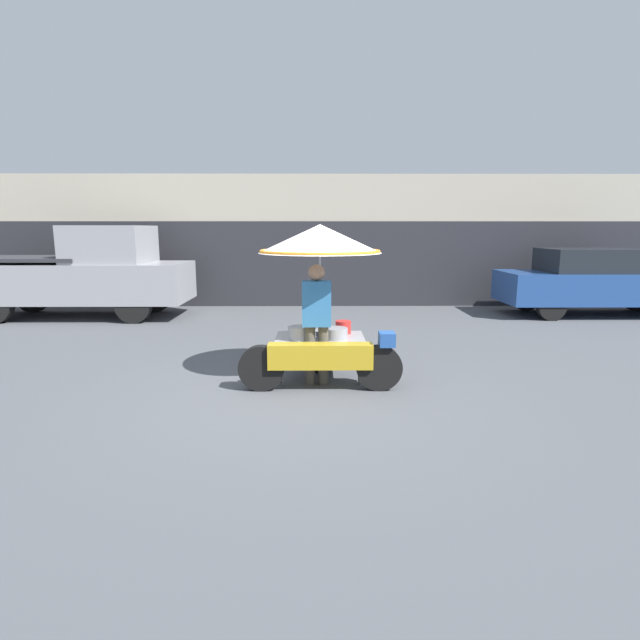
{
  "coord_description": "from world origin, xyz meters",
  "views": [
    {
      "loc": [
        0.2,
        -6.13,
        2.08
      ],
      "look_at": [
        0.25,
        0.63,
        0.83
      ],
      "focal_mm": 28.0,
      "sensor_mm": 36.0,
      "label": 1
    }
  ],
  "objects_px": {
    "vendor_motorcycle_cart": "(320,264)",
    "vendor_person": "(317,318)",
    "parked_car": "(596,282)",
    "pickup_truck": "(84,274)"
  },
  "relations": [
    {
      "from": "vendor_motorcycle_cart",
      "to": "vendor_person",
      "type": "height_order",
      "value": "vendor_motorcycle_cart"
    },
    {
      "from": "vendor_motorcycle_cart",
      "to": "pickup_truck",
      "type": "bearing_deg",
      "value": 137.86
    },
    {
      "from": "vendor_motorcycle_cart",
      "to": "pickup_truck",
      "type": "xyz_separation_m",
      "value": [
        -5.51,
        4.99,
        -0.59
      ]
    },
    {
      "from": "pickup_truck",
      "to": "vendor_motorcycle_cart",
      "type": "bearing_deg",
      "value": -42.14
    },
    {
      "from": "vendor_motorcycle_cart",
      "to": "pickup_truck",
      "type": "relative_size",
      "value": 0.42
    },
    {
      "from": "vendor_motorcycle_cart",
      "to": "pickup_truck",
      "type": "distance_m",
      "value": 7.45
    },
    {
      "from": "parked_car",
      "to": "pickup_truck",
      "type": "relative_size",
      "value": 0.89
    },
    {
      "from": "vendor_motorcycle_cart",
      "to": "parked_car",
      "type": "xyz_separation_m",
      "value": [
        6.69,
        5.18,
        -0.79
      ]
    },
    {
      "from": "vendor_person",
      "to": "parked_car",
      "type": "bearing_deg",
      "value": 38.74
    },
    {
      "from": "vendor_person",
      "to": "pickup_truck",
      "type": "distance_m",
      "value": 7.55
    }
  ]
}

